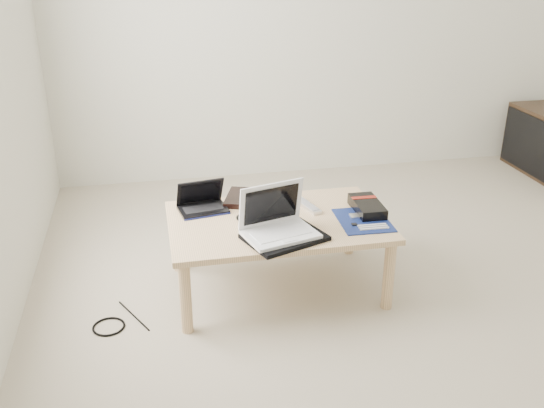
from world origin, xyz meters
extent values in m
plane|color=beige|center=(0.00, 0.00, 0.00)|extent=(4.00, 4.00, 0.00)
cube|color=beige|center=(0.00, 2.05, 1.30)|extent=(4.00, 0.10, 2.60)
cube|color=#E1B888|center=(-0.71, 0.28, 0.39)|extent=(1.10, 0.70, 0.03)
cylinder|color=#E1B888|center=(-1.21, -0.02, 0.18)|extent=(0.06, 0.06, 0.37)
cylinder|color=#E1B888|center=(-0.21, -0.02, 0.18)|extent=(0.06, 0.06, 0.37)
cylinder|color=#E1B888|center=(-1.21, 0.58, 0.18)|extent=(0.06, 0.06, 0.37)
cylinder|color=#E1B888|center=(-0.21, 0.58, 0.18)|extent=(0.06, 0.06, 0.37)
cube|color=black|center=(1.58, 1.45, 0.25)|extent=(0.02, 0.86, 0.44)
cube|color=black|center=(-0.78, 0.54, 0.41)|extent=(0.36, 0.33, 0.03)
cube|color=black|center=(-1.06, 0.46, 0.41)|extent=(0.27, 0.21, 0.02)
cube|color=black|center=(-1.06, 0.46, 0.42)|extent=(0.21, 0.13, 0.00)
cube|color=black|center=(-1.05, 0.40, 0.42)|extent=(0.06, 0.03, 0.00)
cube|color=black|center=(-1.07, 0.51, 0.49)|extent=(0.26, 0.12, 0.15)
cube|color=black|center=(-1.07, 0.51, 0.49)|extent=(0.22, 0.10, 0.12)
cube|color=#0D154E|center=(-1.05, 0.38, 0.40)|extent=(0.24, 0.05, 0.01)
cube|color=black|center=(-0.74, 0.35, 0.41)|extent=(0.30, 0.27, 0.01)
cube|color=white|center=(-0.74, 0.35, 0.41)|extent=(0.24, 0.21, 0.00)
cube|color=silver|center=(-0.51, 0.39, 0.41)|extent=(0.11, 0.23, 0.02)
cube|color=gray|center=(-0.51, 0.39, 0.42)|extent=(0.09, 0.18, 0.00)
cube|color=black|center=(-0.72, 0.06, 0.41)|extent=(0.43, 0.37, 0.02)
cube|color=white|center=(-0.74, 0.06, 0.43)|extent=(0.38, 0.31, 0.02)
cube|color=white|center=(-0.74, 0.05, 0.44)|extent=(0.29, 0.19, 0.00)
cube|color=white|center=(-0.71, -0.03, 0.44)|extent=(0.08, 0.05, 0.00)
cube|color=white|center=(-0.76, 0.15, 0.55)|extent=(0.33, 0.13, 0.22)
cube|color=black|center=(-0.76, 0.14, 0.55)|extent=(0.28, 0.10, 0.18)
cube|color=#0B134B|center=(-0.28, 0.17, 0.40)|extent=(0.26, 0.32, 0.01)
cube|color=silver|center=(-0.31, 0.22, 0.41)|extent=(0.05, 0.05, 0.01)
cube|color=gold|center=(-0.20, 0.27, 0.41)|extent=(0.10, 0.01, 0.01)
cube|color=gold|center=(-0.20, 0.25, 0.41)|extent=(0.10, 0.01, 0.01)
cube|color=silver|center=(-0.26, 0.10, 0.41)|extent=(0.15, 0.02, 0.01)
cube|color=silver|center=(-0.26, 0.08, 0.41)|extent=(0.15, 0.02, 0.01)
cube|color=silver|center=(-0.26, 0.06, 0.41)|extent=(0.15, 0.02, 0.01)
cube|color=black|center=(-0.35, 0.12, 0.41)|extent=(0.03, 0.03, 0.01)
cube|color=black|center=(-0.23, 0.28, 0.43)|extent=(0.14, 0.27, 0.06)
cube|color=maroon|center=(-0.22, 0.33, 0.46)|extent=(0.13, 0.04, 0.00)
torus|color=black|center=(-0.86, 0.32, 0.41)|extent=(0.10, 0.10, 0.01)
torus|color=black|center=(-1.57, 0.08, 0.01)|extent=(0.16, 0.16, 0.01)
cylinder|color=black|center=(-1.46, 0.15, 0.00)|extent=(0.15, 0.29, 0.01)
camera|label=1|loc=(-1.30, -2.45, 1.70)|focal=40.00mm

